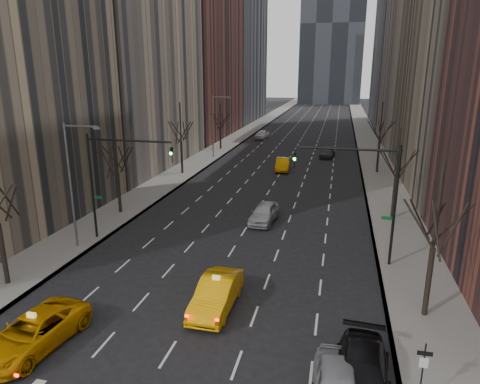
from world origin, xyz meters
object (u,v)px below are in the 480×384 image
Objects in this scene: taxi_suv at (33,332)px; silver_sedan_ahead at (264,213)px; parked_suv_black at (361,374)px; taxi_sedan at (216,294)px.

silver_sedan_ahead is (7.46, 19.59, 0.03)m from taxi_suv.
parked_suv_black reaches higher than taxi_suv.
taxi_sedan is at bearing 151.20° from parked_suv_black.
taxi_sedan is 1.09× the size of silver_sedan_ahead.
silver_sedan_ahead is at bearing 90.48° from taxi_sedan.
silver_sedan_ahead is (0.10, 14.33, -0.05)m from taxi_sedan.
taxi_sedan reaches higher than parked_suv_black.
taxi_sedan is (7.36, 5.26, 0.07)m from taxi_suv.
taxi_sedan reaches higher than taxi_suv.
taxi_sedan reaches higher than silver_sedan_ahead.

